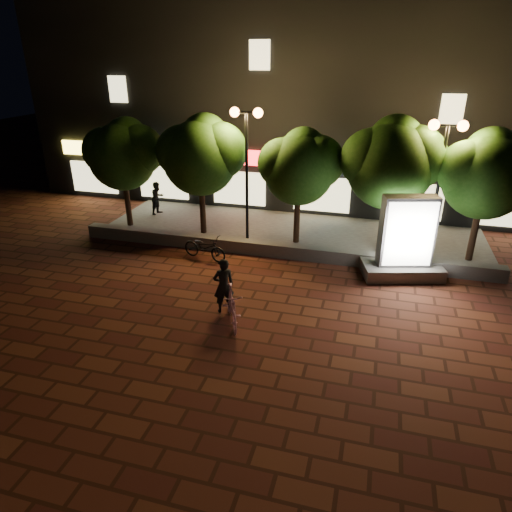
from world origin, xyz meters
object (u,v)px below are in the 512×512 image
(tree_mid, at_px, (301,165))
(street_lamp_left, at_px, (247,141))
(tree_far_right, at_px, (488,172))
(street_lamp_right, at_px, (443,155))
(scooter_pink, at_px, (232,306))
(pedestrian, at_px, (158,198))
(tree_left, at_px, (202,153))
(ad_kiosk, at_px, (405,245))
(tree_right, at_px, (392,160))
(scooter_parked, at_px, (205,247))
(rider, at_px, (224,286))
(tree_far_left, at_px, (124,152))

(tree_mid, relative_size, street_lamp_left, 0.87)
(tree_far_right, height_order, street_lamp_right, street_lamp_right)
(street_lamp_left, bearing_deg, tree_mid, 7.31)
(scooter_pink, bearing_deg, tree_far_right, 16.51)
(street_lamp_right, xyz_separation_m, pedestrian, (-11.96, 1.95, -3.04))
(tree_left, relative_size, ad_kiosk, 1.68)
(street_lamp_left, distance_m, street_lamp_right, 7.00)
(tree_right, relative_size, scooter_parked, 2.78)
(tree_mid, relative_size, pedestrian, 2.92)
(rider, height_order, pedestrian, rider)
(tree_mid, distance_m, tree_right, 3.32)
(scooter_pink, xyz_separation_m, rider, (-0.44, 0.58, 0.30))
(street_lamp_right, relative_size, scooter_pink, 2.72)
(street_lamp_right, height_order, ad_kiosk, street_lamp_right)
(street_lamp_left, height_order, street_lamp_right, street_lamp_left)
(ad_kiosk, bearing_deg, pedestrian, 161.65)
(tree_far_right, distance_m, pedestrian, 13.85)
(tree_right, relative_size, tree_far_right, 1.06)
(tree_far_right, bearing_deg, ad_kiosk, -141.78)
(ad_kiosk, bearing_deg, scooter_parked, -175.95)
(tree_left, bearing_deg, tree_far_left, -180.00)
(tree_left, xyz_separation_m, tree_far_right, (10.50, -0.00, -0.08))
(tree_far_right, height_order, ad_kiosk, tree_far_right)
(scooter_pink, distance_m, rider, 0.79)
(tree_far_right, xyz_separation_m, street_lamp_right, (-1.55, -0.26, 0.53))
(tree_left, bearing_deg, tree_right, 0.00)
(street_lamp_right, bearing_deg, ad_kiosk, -118.93)
(tree_far_left, height_order, tree_far_right, tree_far_right)
(tree_right, xyz_separation_m, rider, (-4.44, -5.82, -2.71))
(street_lamp_left, distance_m, scooter_parked, 4.29)
(tree_far_left, xyz_separation_m, tree_right, (10.80, 0.00, 0.27))
(tree_left, height_order, scooter_parked, tree_left)
(scooter_pink, height_order, scooter_parked, scooter_pink)
(street_lamp_left, xyz_separation_m, scooter_parked, (-1.00, -2.20, -3.55))
(tree_left, bearing_deg, tree_far_right, -0.00)
(scooter_pink, bearing_deg, street_lamp_left, 77.33)
(street_lamp_left, xyz_separation_m, ad_kiosk, (6.06, -1.70, -2.87))
(scooter_pink, xyz_separation_m, pedestrian, (-6.31, 8.09, 0.30))
(tree_mid, distance_m, scooter_parked, 4.78)
(tree_mid, bearing_deg, tree_far_right, 0.00)
(ad_kiosk, bearing_deg, rider, -143.15)
(tree_mid, xyz_separation_m, street_lamp_left, (-2.05, -0.26, 0.81))
(tree_far_left, relative_size, tree_right, 0.91)
(street_lamp_left, bearing_deg, scooter_parked, -114.45)
(tree_mid, relative_size, tree_right, 0.89)
(tree_right, bearing_deg, ad_kiosk, -70.27)
(tree_mid, bearing_deg, ad_kiosk, -26.08)
(tree_right, xyz_separation_m, street_lamp_right, (1.64, -0.26, 0.33))
(rider, bearing_deg, street_lamp_left, -114.26)
(scooter_parked, bearing_deg, tree_far_right, -61.89)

